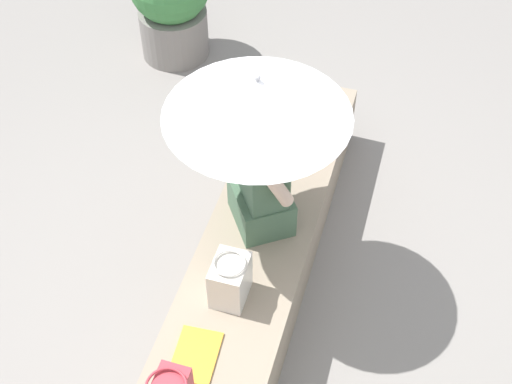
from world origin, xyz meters
name	(u,v)px	position (x,y,z in m)	size (l,w,h in m)	color
ground_plane	(251,297)	(0.00, 0.00, 0.00)	(14.00, 14.00, 0.00)	gray
stone_bench	(251,276)	(0.00, 0.00, 0.20)	(2.96, 0.57, 0.40)	gray
person_seated	(262,169)	(-0.25, -0.01, 0.79)	(0.50, 0.43, 0.90)	#47664C
parasol	(257,98)	(-0.20, -0.02, 1.29)	(0.89, 0.89, 1.02)	#B7B7BC
handbag_black	(230,280)	(0.27, -0.02, 0.53)	(0.21, 0.16, 0.27)	silver
tote_bag_canvas	(291,127)	(-0.85, -0.01, 0.55)	(0.22, 0.17, 0.31)	#B2333D
magazine	(196,355)	(0.64, -0.07, 0.41)	(0.28, 0.20, 0.01)	gold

